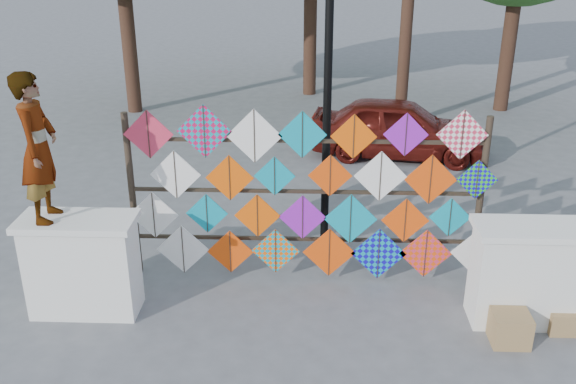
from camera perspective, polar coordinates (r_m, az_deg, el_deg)
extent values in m
plane|color=slate|center=(8.32, 1.31, -10.08)|extent=(80.00, 80.00, 0.00)
cube|color=white|center=(8.31, -17.76, -6.49)|extent=(1.30, 0.55, 1.20)
cube|color=white|center=(8.03, -18.30, -2.50)|extent=(1.40, 0.65, 0.08)
cube|color=white|center=(8.26, 20.56, -7.10)|extent=(1.30, 0.55, 1.20)
cube|color=white|center=(7.97, 21.19, -3.09)|extent=(1.40, 0.65, 0.08)
cylinder|color=#2E231A|center=(8.81, -13.67, -0.33)|extent=(0.09, 0.09, 2.30)
cylinder|color=#2E231A|center=(8.76, 16.69, -0.78)|extent=(0.09, 0.09, 2.30)
cube|color=#2E231A|center=(8.73, 1.43, -4.19)|extent=(4.60, 0.04, 0.04)
cube|color=#2E231A|center=(8.44, 1.48, 0.05)|extent=(4.60, 0.04, 0.04)
cube|color=#2E231A|center=(8.19, 1.53, 4.57)|extent=(4.60, 0.04, 0.04)
cube|color=#DA2F4D|center=(8.37, -12.31, 5.03)|extent=(0.65, 0.01, 0.65)
cube|color=#2E231A|center=(8.36, -12.33, 5.00)|extent=(0.01, 0.01, 0.64)
cube|color=#0A95AD|center=(8.21, -7.45, 5.39)|extent=(0.71, 0.01, 0.71)
cube|color=#2E231A|center=(8.20, -7.46, 5.36)|extent=(0.01, 0.01, 0.70)
cube|color=white|center=(8.14, -3.01, 4.99)|extent=(0.71, 0.01, 0.71)
cube|color=#2E231A|center=(8.13, -3.02, 4.96)|extent=(0.01, 0.01, 0.70)
cube|color=#0A95AD|center=(8.10, 1.28, 5.12)|extent=(0.62, 0.01, 0.62)
cube|color=#2E231A|center=(8.09, 1.28, 5.09)|extent=(0.01, 0.01, 0.61)
cube|color=#FF5808|center=(8.13, 5.86, 4.92)|extent=(0.59, 0.01, 0.59)
cube|color=#2E231A|center=(8.12, 5.87, 4.89)|extent=(0.01, 0.01, 0.58)
cube|color=purple|center=(8.18, 10.43, 5.04)|extent=(0.57, 0.01, 0.57)
cube|color=#2E231A|center=(8.17, 10.44, 5.01)|extent=(0.01, 0.01, 0.56)
cube|color=#DA2F4D|center=(8.31, 15.24, 4.92)|extent=(0.65, 0.01, 0.65)
cube|color=#2E231A|center=(8.30, 15.26, 4.90)|extent=(0.01, 0.01, 0.64)
cube|color=white|center=(8.44, -9.98, 1.52)|extent=(0.67, 0.01, 0.67)
cube|color=#2E231A|center=(8.43, -9.99, 1.49)|extent=(0.01, 0.01, 0.66)
cube|color=#FF5808|center=(8.33, -5.21, 1.26)|extent=(0.63, 0.01, 0.63)
cube|color=#2E231A|center=(8.32, -5.22, 1.23)|extent=(0.01, 0.01, 0.62)
cube|color=#0A95AD|center=(8.26, -1.20, 1.43)|extent=(0.54, 0.01, 0.54)
cube|color=#2E231A|center=(8.25, -1.21, 1.40)|extent=(0.01, 0.01, 0.53)
cube|color=#F4480A|center=(8.25, 3.77, 1.46)|extent=(0.57, 0.01, 0.57)
cube|color=#2E231A|center=(8.24, 3.77, 1.43)|extent=(0.01, 0.01, 0.56)
cube|color=white|center=(8.29, 8.21, 1.39)|extent=(0.68, 0.01, 0.68)
cube|color=#2E231A|center=(8.28, 8.22, 1.35)|extent=(0.01, 0.01, 0.67)
cube|color=#F4480A|center=(8.40, 12.55, 1.08)|extent=(0.68, 0.01, 0.68)
cube|color=#2E231A|center=(8.39, 12.57, 1.05)|extent=(0.01, 0.01, 0.66)
cube|color=green|center=(8.52, 16.45, 1.05)|extent=(0.53, 0.01, 0.53)
cube|color=#2E231A|center=(8.51, 16.47, 1.02)|extent=(0.01, 0.01, 0.52)
cube|color=white|center=(8.69, -11.85, -2.02)|extent=(0.66, 0.01, 0.66)
cube|color=#2E231A|center=(8.68, -11.86, -2.05)|extent=(0.01, 0.01, 0.65)
cube|color=#0A95AD|center=(8.53, -7.22, -1.90)|extent=(0.56, 0.01, 0.56)
cube|color=#2E231A|center=(8.52, -7.24, -1.94)|extent=(0.01, 0.01, 0.55)
cube|color=#FF5808|center=(8.46, -2.74, -2.12)|extent=(0.61, 0.01, 0.61)
cube|color=#2E231A|center=(8.45, -2.74, -2.15)|extent=(0.01, 0.01, 0.60)
cube|color=purple|center=(8.44, 1.30, -2.26)|extent=(0.63, 0.01, 0.63)
cube|color=#2E231A|center=(8.43, 1.30, -2.30)|extent=(0.01, 0.01, 0.61)
cube|color=#0A95AD|center=(8.46, 5.57, -2.41)|extent=(0.70, 0.01, 0.70)
cube|color=#2E231A|center=(8.45, 5.58, -2.44)|extent=(0.01, 0.01, 0.69)
cube|color=#F4480A|center=(8.54, 10.37, -2.51)|extent=(0.63, 0.01, 0.63)
cube|color=#2E231A|center=(8.53, 10.38, -2.54)|extent=(0.01, 0.01, 0.62)
cube|color=#0A95AD|center=(8.62, 14.20, -2.20)|extent=(0.55, 0.01, 0.55)
cube|color=#2E231A|center=(8.61, 14.22, -2.23)|extent=(0.01, 0.01, 0.54)
cube|color=white|center=(8.79, -9.32, -5.06)|extent=(0.71, 0.01, 0.71)
cube|color=#2E231A|center=(8.78, -9.34, -5.09)|extent=(0.01, 0.01, 0.70)
cube|color=#F4480A|center=(8.70, -5.15, -5.30)|extent=(0.63, 0.01, 0.63)
cube|color=#2E231A|center=(8.69, -5.16, -5.34)|extent=(0.01, 0.01, 0.62)
cube|color=#FF5808|center=(8.63, -1.11, -5.26)|extent=(0.65, 0.01, 0.65)
cube|color=#2E231A|center=(8.62, -1.11, -5.30)|extent=(0.01, 0.01, 0.64)
cube|color=#F4480A|center=(8.63, 3.68, -5.39)|extent=(0.71, 0.01, 0.71)
cube|color=#2E231A|center=(8.62, 3.68, -5.43)|extent=(0.01, 0.01, 0.70)
cube|color=#1308BD|center=(8.67, 8.05, -5.46)|extent=(0.74, 0.01, 0.74)
cube|color=#2E231A|center=(8.66, 8.05, -5.50)|extent=(0.01, 0.01, 0.73)
cube|color=#DA2F4D|center=(8.75, 12.12, -5.37)|extent=(0.70, 0.01, 0.70)
cube|color=#2E231A|center=(8.74, 12.13, -5.40)|extent=(0.01, 0.01, 0.69)
cube|color=white|center=(8.88, 16.43, -5.20)|extent=(0.69, 0.01, 0.69)
cube|color=#2E231A|center=(8.87, 16.44, -5.23)|extent=(0.01, 0.01, 0.68)
cylinder|color=#43291C|center=(16.82, -14.01, 13.33)|extent=(0.36, 0.36, 3.85)
cylinder|color=#43291C|center=(18.15, 1.99, 15.06)|extent=(0.36, 0.36, 4.12)
cylinder|color=#43291C|center=(17.41, 19.06, 12.62)|extent=(0.36, 0.36, 3.58)
cylinder|color=#43291C|center=(15.23, 10.59, 15.82)|extent=(0.28, 0.28, 5.50)
imported|color=#99999E|center=(7.82, -21.33, 3.68)|extent=(0.46, 0.66, 1.76)
imported|color=#57140F|center=(13.47, 9.83, 5.65)|extent=(3.77, 1.96, 1.22)
cylinder|color=black|center=(9.30, 3.51, 7.74)|extent=(0.12, 0.12, 4.20)
cube|color=#A3824E|center=(8.00, 19.13, -11.37)|extent=(0.43, 0.38, 0.38)
cube|color=#A3824E|center=(8.45, 23.13, -10.45)|extent=(0.34, 0.31, 0.28)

